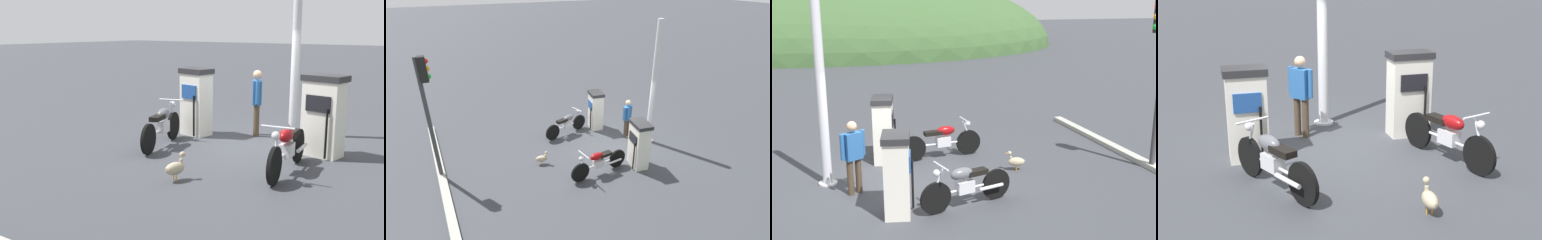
# 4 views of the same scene
# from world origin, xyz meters

# --- Properties ---
(ground_plane) EXTENTS (120.00, 120.00, 0.00)m
(ground_plane) POSITION_xyz_m (0.00, 0.00, 0.00)
(ground_plane) COLOR #383A3F
(fuel_pump_near) EXTENTS (0.63, 0.78, 1.59)m
(fuel_pump_near) POSITION_xyz_m (-0.12, -1.56, 0.81)
(fuel_pump_near) COLOR silver
(fuel_pump_near) RESTS_ON ground
(fuel_pump_far) EXTENTS (0.63, 0.89, 1.62)m
(fuel_pump_far) POSITION_xyz_m (-0.12, 1.56, 0.82)
(fuel_pump_far) COLOR silver
(fuel_pump_far) RESTS_ON ground
(motorcycle_near_pump) EXTENTS (1.94, 0.77, 0.96)m
(motorcycle_near_pump) POSITION_xyz_m (1.21, -1.51, 0.46)
(motorcycle_near_pump) COLOR black
(motorcycle_near_pump) RESTS_ON ground
(motorcycle_far_pump) EXTENTS (2.11, 0.56, 0.96)m
(motorcycle_far_pump) POSITION_xyz_m (1.34, 1.47, 0.47)
(motorcycle_far_pump) COLOR black
(motorcycle_far_pump) RESTS_ON ground
(attendant_person) EXTENTS (0.54, 0.37, 1.56)m
(attendant_person) POSITION_xyz_m (-0.88, -0.35, 0.89)
(attendant_person) COLOR #473828
(attendant_person) RESTS_ON ground
(wandering_duck) EXTENTS (0.48, 0.27, 0.48)m
(wandering_duck) POSITION_xyz_m (2.83, 0.15, 0.23)
(wandering_duck) COLOR tan
(wandering_duck) RESTS_ON ground
(canopy_support_pole) EXTENTS (0.40, 0.40, 4.60)m
(canopy_support_pole) POSITION_xyz_m (-1.45, 0.33, 2.22)
(canopy_support_pole) COLOR silver
(canopy_support_pole) RESTS_ON ground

